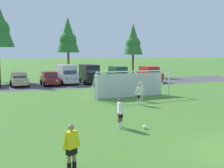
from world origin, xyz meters
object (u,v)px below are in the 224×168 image
parked_car_slot_center_left (50,78)px  parked_car_slot_center_right (89,73)px  soccer_ball (145,127)px  parked_car_slot_right (118,74)px  player_midfield_center (141,91)px  player_defender_far (120,113)px  soccer_goal (131,83)px  parked_car_slot_center (66,74)px  parked_car_slot_far_right (149,74)px  referee (71,147)px  player_striker_near (139,95)px  parked_car_slot_left (19,79)px

parked_car_slot_center_left → parked_car_slot_center_right: bearing=3.8°
soccer_ball → parked_car_slot_right: bearing=71.1°
player_midfield_center → player_defender_far: bearing=-124.6°
parked_car_slot_right → soccer_goal: bearing=-107.4°
parked_car_slot_center → parked_car_slot_far_right: size_ratio=1.06×
soccer_goal → parked_car_slot_center: 13.10m
soccer_goal → parked_car_slot_center_left: 13.22m
soccer_ball → parked_car_slot_center_right: 22.21m
parked_car_slot_center_left → parked_car_slot_center: parked_car_slot_center is taller
player_midfield_center → parked_car_slot_center_right: parked_car_slot_center_right is taller
soccer_ball → parked_car_slot_center: parked_car_slot_center is taller
soccer_goal → parked_car_slot_center: bearing=105.3°
referee → player_defender_far: same height
player_striker_near → parked_car_slot_far_right: bearing=58.4°
soccer_ball → player_defender_far: (-1.16, 0.67, 0.71)m
referee → player_striker_near: (7.47, 9.58, 0.00)m
parked_car_slot_left → parked_car_slot_center_right: 8.92m
player_striker_near → referee: bearing=-127.9°
soccer_ball → player_midfield_center: size_ratio=0.13×
soccer_ball → parked_car_slot_right: parked_car_slot_right is taller
soccer_goal → player_defender_far: (-4.85, -8.99, -0.47)m
parked_car_slot_center → soccer_ball: bearing=-90.6°
soccer_goal → parked_car_slot_left: soccer_goal is taller
soccer_goal → player_defender_far: 10.22m
soccer_goal → player_striker_near: size_ratio=4.58×
parked_car_slot_center_right → parked_car_slot_far_right: size_ratio=1.04×
soccer_goal → parked_car_slot_center_left: (-5.67, 11.93, -0.42)m
player_midfield_center → parked_car_slot_center_left: size_ratio=0.38×
player_defender_far → parked_car_slot_center_left: bearing=92.2°
parked_car_slot_center_right → parked_car_slot_right: parked_car_slot_center_right is taller
parked_car_slot_center_left → soccer_ball: bearing=-84.8°
player_defender_far → parked_car_slot_center: bearing=86.3°
soccer_ball → player_defender_far: player_defender_far is taller
referee → parked_car_slot_far_right: (16.60, 24.44, 0.29)m
soccer_goal → parked_car_slot_left: size_ratio=1.75×
soccer_goal → parked_car_slot_right: soccer_goal is taller
referee → soccer_ball: bearing=37.1°
referee → parked_car_slot_far_right: parked_car_slot_far_right is taller
soccer_goal → parked_car_slot_center: size_ratio=1.52×
parked_car_slot_far_right → player_defender_far: bearing=-122.8°
soccer_ball → soccer_goal: soccer_goal is taller
soccer_goal → parked_car_slot_center: (-3.46, 12.64, 0.05)m
soccer_ball → soccer_goal: size_ratio=0.03×
parked_car_slot_center_right → parked_car_slot_center_left: bearing=-176.2°
player_striker_near → soccer_goal: bearing=74.8°
soccer_ball → parked_car_slot_center_right: (3.28, 21.93, 1.23)m
player_midfield_center → parked_car_slot_right: bearing=74.6°
player_striker_near → parked_car_slot_center_left: 16.30m
player_defender_far → parked_car_slot_left: 21.70m
referee → parked_car_slot_right: bearing=64.5°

